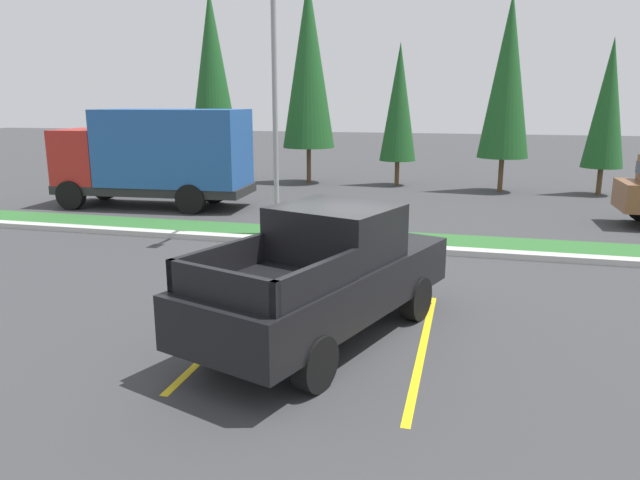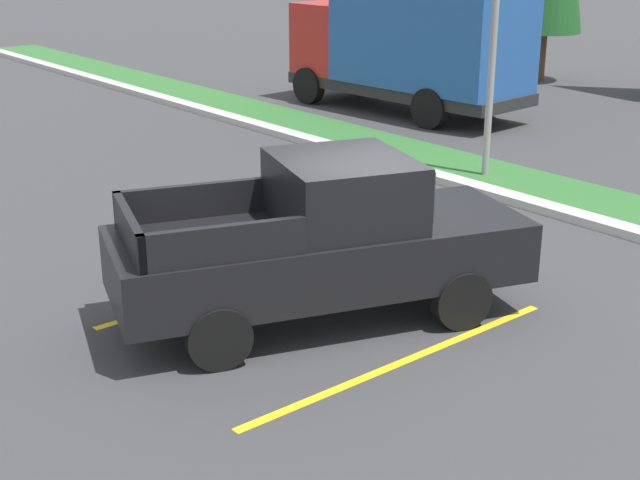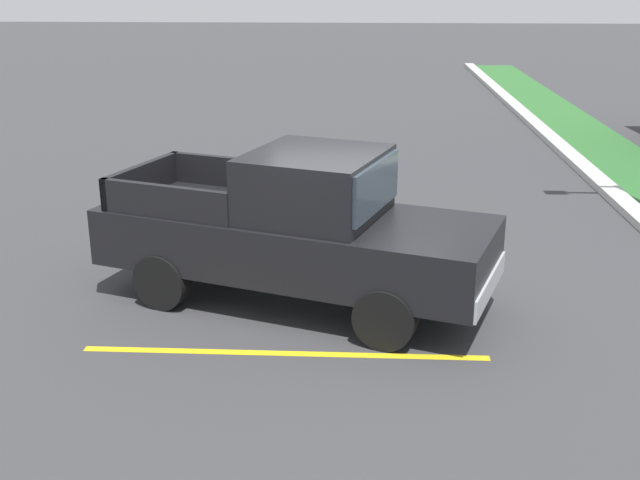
# 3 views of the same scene
# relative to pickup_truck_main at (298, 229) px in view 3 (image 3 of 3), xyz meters

# --- Properties ---
(ground_plane) EXTENTS (120.00, 120.00, 0.00)m
(ground_plane) POSITION_rel_pickup_truck_main_xyz_m (0.11, 0.85, -1.04)
(ground_plane) COLOR #38383A
(parking_line_near) EXTENTS (0.12, 4.80, 0.01)m
(parking_line_near) POSITION_rel_pickup_truck_main_xyz_m (-1.57, -0.05, -1.04)
(parking_line_near) COLOR yellow
(parking_line_near) RESTS_ON ground
(parking_line_far) EXTENTS (0.12, 4.80, 0.01)m
(parking_line_far) POSITION_rel_pickup_truck_main_xyz_m (1.53, -0.05, -1.04)
(parking_line_far) COLOR yellow
(parking_line_far) RESTS_ON ground
(pickup_truck_main) EXTENTS (3.52, 5.55, 2.10)m
(pickup_truck_main) POSITION_rel_pickup_truck_main_xyz_m (0.00, 0.00, 0.00)
(pickup_truck_main) COLOR black
(pickup_truck_main) RESTS_ON ground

